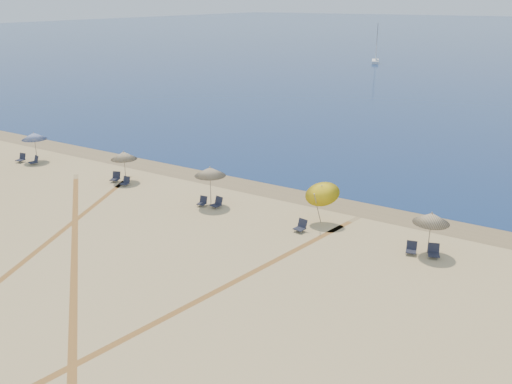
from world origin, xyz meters
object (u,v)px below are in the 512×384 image
chair_0 (21,158)px  chair_6 (301,226)px  umbrella_3 (322,191)px  umbrella_2 (210,172)px  chair_1 (35,161)px  chair_2 (116,177)px  chair_3 (126,182)px  chair_7 (411,248)px  umbrella_1 (124,155)px  chair_4 (203,202)px  chair_8 (434,251)px  sailboat_1 (376,51)px  umbrella_4 (431,218)px  chair_5 (217,203)px  umbrella_0 (34,136)px

chair_0 → chair_6: bearing=-8.8°
umbrella_3 → chair_0: (-26.25, -1.36, -1.72)m
umbrella_2 → chair_1: umbrella_2 is taller
chair_2 → chair_3: 1.31m
chair_7 → chair_6: bearing=171.5°
chair_1 → chair_2: 8.69m
umbrella_1 → chair_4: size_ratio=3.52×
chair_8 → sailboat_1: (-32.82, 82.62, 2.06)m
chair_1 → chair_7: size_ratio=1.12×
chair_0 → sailboat_1: bearing=81.7°
umbrella_4 → chair_7: size_ratio=3.21×
chair_0 → chair_2: (10.20, 0.47, -0.00)m
chair_0 → sailboat_1: (0.37, 82.94, 2.06)m
chair_5 → chair_6: bearing=4.2°
umbrella_3 → chair_5: umbrella_3 is taller
chair_7 → chair_1: bearing=167.1°
umbrella_3 → chair_3: 14.92m
chair_3 → chair_5: bearing=-6.5°
umbrella_0 → chair_0: 2.14m
umbrella_2 → chair_5: 2.07m
umbrella_2 → chair_4: umbrella_2 is taller
chair_4 → sailboat_1: size_ratio=0.08×
chair_3 → chair_6: size_ratio=0.90×
umbrella_4 → umbrella_3: bearing=173.6°
chair_5 → sailboat_1: size_ratio=0.10×
chair_8 → umbrella_4: bearing=120.9°
umbrella_0 → umbrella_2: 18.11m
umbrella_2 → chair_3: bearing=-178.7°
umbrella_1 → chair_2: bearing=-139.6°
umbrella_0 → chair_2: (9.40, -0.42, -1.78)m
umbrella_2 → umbrella_4: size_ratio=1.11×
umbrella_3 → chair_6: umbrella_3 is taller
chair_4 → chair_8: size_ratio=0.78×
chair_2 → chair_5: 9.37m
umbrella_1 → chair_2: 1.78m
chair_0 → chair_5: chair_0 is taller
umbrella_1 → chair_0: size_ratio=3.00×
umbrella_1 → chair_4: umbrella_1 is taller
umbrella_2 → chair_6: 7.22m
umbrella_2 → chair_4: 2.06m
umbrella_0 → chair_7: (31.28, -0.76, -1.80)m
umbrella_3 → chair_6: 2.47m
chair_5 → umbrella_2: bearing=171.4°
umbrella_1 → chair_0: (-10.75, -0.94, -1.63)m
chair_8 → chair_1: bearing=160.4°
chair_0 → chair_4: (18.56, -0.09, -0.04)m
chair_2 → chair_4: chair_2 is taller
chair_0 → chair_6: size_ratio=1.01×
umbrella_4 → chair_0: bearing=-178.9°
chair_5 → sailboat_1: 85.02m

